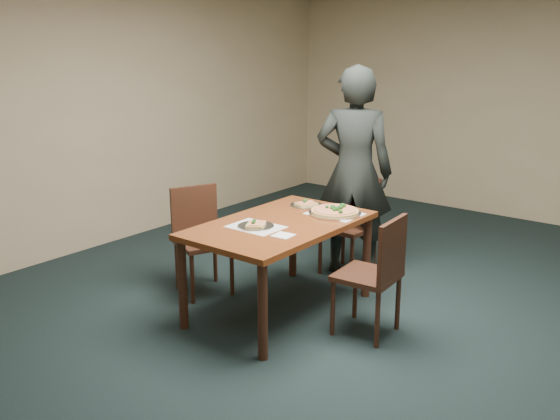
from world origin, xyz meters
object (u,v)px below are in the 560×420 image
Objects in this scene: dining_table at (280,234)px; pizza_pan at (335,211)px; chair_far at (353,219)px; chair_right at (377,270)px; slice_plate_far at (306,204)px; chair_left at (200,233)px; slice_plate_near at (256,225)px; diner at (354,172)px.

dining_table is 3.48× the size of pizza_pan.
chair_far is 1.00× the size of chair_right.
slice_plate_far is at bearing 103.77° from dining_table.
chair_left is 2.11× the size of pizza_pan.
dining_table is at bearing -113.70° from pizza_pan.
chair_left is at bearing 168.96° from slice_plate_near.
slice_plate_near and slice_plate_far have the same top height.
dining_table is at bearing 67.16° from diner.
chair_right is at bearing 19.79° from slice_plate_near.
chair_right reaches higher than slice_plate_near.
pizza_pan reaches higher than dining_table.
slice_plate_far is (-0.06, 0.74, -0.00)m from slice_plate_near.
chair_far is at bearing 108.76° from pizza_pan.
chair_left is 0.47× the size of diner.
dining_table is 0.25m from slice_plate_near.
slice_plate_near is at bearing -112.05° from pizza_pan.
chair_right is at bearing 7.46° from dining_table.
chair_left is 3.25× the size of slice_plate_near.
pizza_pan is at bearing -67.43° from chair_far.
chair_right is at bearing 105.22° from diner.
chair_left is 0.95m from slice_plate_far.
dining_table is 1.65× the size of chair_left.
chair_left is 1.00× the size of chair_right.
diner is (0.81, 1.19, 0.44)m from chair_left.
chair_far is 0.75m from pizza_pan.
pizza_pan is at bearing -39.98° from chair_left.
dining_table is 0.85m from chair_left.
slice_plate_far is (-0.13, 0.53, 0.10)m from dining_table.
chair_right reaches higher than slice_plate_far.
pizza_pan is 0.73m from slice_plate_near.
dining_table is 5.36× the size of slice_plate_near.
dining_table is 0.78× the size of diner.
dining_table is 0.56m from slice_plate_far.
chair_right is at bearing -61.20° from chair_left.
chair_right is 0.97m from slice_plate_near.
pizza_pan is at bearing 67.95° from slice_plate_near.
slice_plate_far is at bearing -26.90° from chair_left.
dining_table is at bearing -76.23° from slice_plate_far.
diner is at bearing 91.22° from dining_table.
slice_plate_near is at bearing 63.99° from diner.
pizza_pan reaches higher than slice_plate_far.
chair_left is at bearing -152.94° from pizza_pan.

